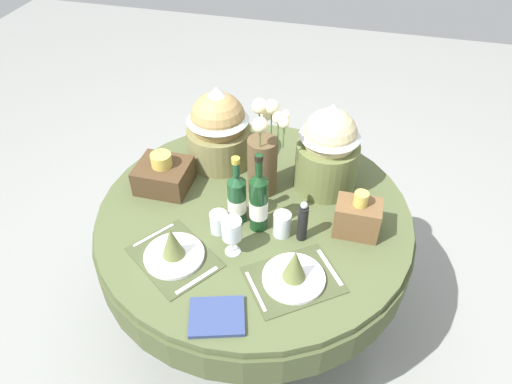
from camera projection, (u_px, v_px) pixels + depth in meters
ground at (254, 311)px, 2.59m from camera, size 8.00×8.00×0.00m
dining_table at (254, 232)px, 2.18m from camera, size 1.41×1.41×0.76m
place_setting_left at (173, 250)px, 1.85m from camera, size 0.43×0.41×0.16m
place_setting_right at (294, 272)px, 1.77m from camera, size 0.43×0.41×0.16m
flower_vase at (263, 156)px, 2.07m from camera, size 0.19×0.22×0.45m
wine_bottle_left at (259, 201)px, 1.92m from camera, size 0.08×0.08×0.38m
wine_bottle_centre at (237, 198)px, 1.97m from camera, size 0.08×0.08×0.33m
wine_glass_left at (232, 230)px, 1.83m from camera, size 0.08×0.08×0.17m
tumbler_near_left at (282, 224)px, 1.95m from camera, size 0.07×0.07×0.11m
tumbler_mid at (219, 222)px, 1.97m from camera, size 0.07×0.07×0.10m
pepper_mill at (303, 222)px, 1.91m from camera, size 0.04×0.04×0.20m
book_on_table at (217, 316)px, 1.67m from camera, size 0.23×0.21×0.02m
gift_tub_back_left at (218, 124)px, 2.23m from camera, size 0.31×0.31×0.41m
gift_tub_back_right at (329, 145)px, 2.07m from camera, size 0.28×0.28×0.43m
woven_basket_side_left at (164, 175)px, 2.17m from camera, size 0.23×0.21×0.18m
woven_basket_side_right at (357, 217)px, 1.94m from camera, size 0.18×0.13×0.21m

